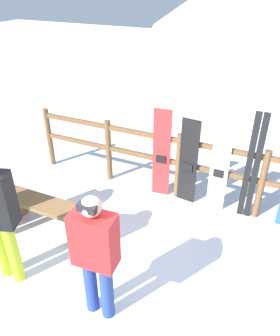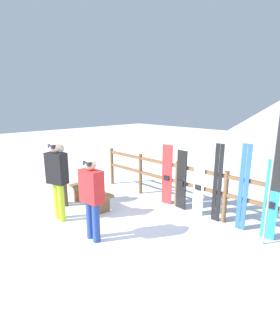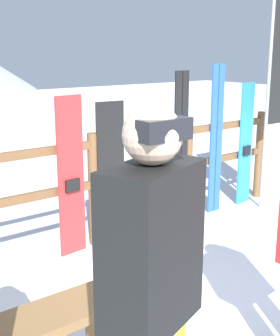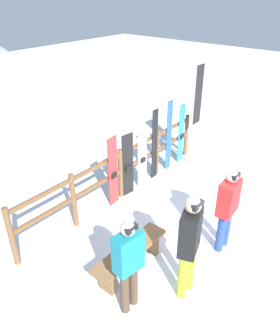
% 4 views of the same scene
% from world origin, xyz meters
% --- Properties ---
extents(fence, '(5.34, 0.10, 1.16)m').
position_xyz_m(fence, '(0.00, 2.10, 0.69)').
color(fence, brown).
rests_on(fence, ground).
extents(person_black, '(0.50, 0.37, 1.76)m').
position_xyz_m(person_black, '(-1.30, -0.42, 1.02)').
color(person_black, '#B7D826').
rests_on(person_black, ground).
extents(snowboard_red, '(0.29, 0.08, 1.55)m').
position_xyz_m(snowboard_red, '(-0.28, 2.04, 0.77)').
color(snowboard_red, red).
rests_on(snowboard_red, ground).
extents(snowboard_black_stripe, '(0.30, 0.08, 1.46)m').
position_xyz_m(snowboard_black_stripe, '(0.18, 2.04, 0.73)').
color(snowboard_black_stripe, black).
rests_on(snowboard_black_stripe, ground).
extents(snowboard_white, '(0.28, 0.06, 1.48)m').
position_xyz_m(snowboard_white, '(0.67, 2.04, 0.74)').
color(snowboard_white, white).
rests_on(snowboard_white, ground).
extents(ski_pair_black, '(0.19, 0.02, 1.73)m').
position_xyz_m(ski_pair_black, '(1.14, 2.05, 0.87)').
color(ski_pair_black, black).
rests_on(ski_pair_black, ground).
extents(ski_pair_blue, '(0.19, 0.02, 1.79)m').
position_xyz_m(ski_pair_blue, '(1.71, 2.05, 0.90)').
color(ski_pair_blue, blue).
rests_on(ski_pair_blue, ground).
extents(snowboard_blue, '(0.26, 0.08, 1.56)m').
position_xyz_m(snowboard_blue, '(2.26, 2.04, 0.77)').
color(snowboard_blue, '#288CE0').
rests_on(snowboard_blue, ground).
extents(rental_flag, '(0.40, 0.04, 2.52)m').
position_xyz_m(rental_flag, '(2.42, 1.78, 1.58)').
color(rental_flag, '#99999E').
rests_on(rental_flag, ground).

